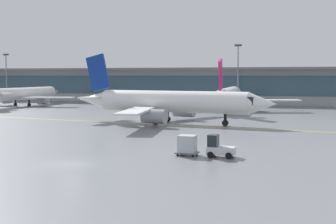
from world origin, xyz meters
TOP-DOWN VIEW (x-y plane):
  - ground_plane at (0.00, 0.00)m, footprint 400.00×400.00m
  - taxiway_centreline_stripe at (-2.30, 33.66)m, footprint 109.55×10.63m
  - terminal_concourse at (0.00, 90.96)m, footprint 207.01×11.00m
  - gate_airplane_0 at (-50.59, 65.51)m, footprint 27.88×29.92m
  - gate_airplane_1 at (0.48, 65.20)m, footprint 30.22×32.62m
  - taxiing_regional_jet at (-2.74, 35.70)m, footprint 33.97×31.44m
  - baggage_tug at (11.27, 7.57)m, footprint 2.61×1.64m
  - cargo_dolly_lead at (8.23, 7.54)m, footprint 2.11×1.62m
  - apron_light_mast_0 at (-69.86, 83.64)m, footprint 1.80×0.36m
  - apron_light_mast_1 at (-0.99, 84.39)m, footprint 1.80×0.36m

SIDE VIEW (x-z plane):
  - ground_plane at x=0.00m, z-range 0.00..0.00m
  - taxiway_centreline_stripe at x=-2.30m, z-range 0.00..0.01m
  - baggage_tug at x=11.27m, z-range -0.16..1.94m
  - cargo_dolly_lead at x=8.23m, z-range 0.08..2.02m
  - gate_airplane_0 at x=-50.59m, z-range -1.99..7.94m
  - gate_airplane_1 at x=0.48m, z-range -2.16..8.64m
  - taxiing_regional_jet at x=-2.74m, z-range -2.25..8.99m
  - terminal_concourse at x=0.00m, z-range 0.12..9.72m
  - apron_light_mast_0 at x=-69.86m, z-range 0.69..14.62m
  - apron_light_mast_1 at x=-0.99m, z-range 0.69..16.02m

